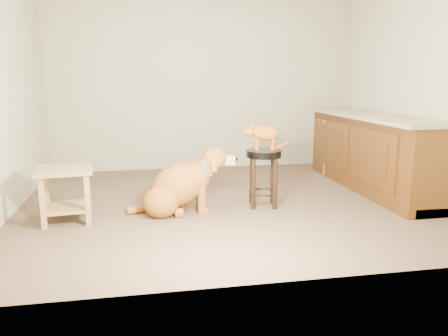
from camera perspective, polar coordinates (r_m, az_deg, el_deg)
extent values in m
cube|color=#4E3C2B|center=(4.94, 0.28, -4.52)|extent=(4.50, 4.00, 0.01)
cube|color=#AAA589|center=(6.72, -2.96, 10.98)|extent=(4.50, 0.04, 2.60)
cube|color=#AAA589|center=(2.81, 8.09, 9.95)|extent=(4.50, 0.04, 2.60)
cube|color=#AAA589|center=(4.86, -27.17, 9.48)|extent=(0.04, 4.00, 2.60)
cube|color=#AAA589|center=(5.62, 23.81, 9.89)|extent=(0.04, 4.00, 2.60)
cube|color=#4C2A0D|center=(5.79, 19.01, 1.80)|extent=(0.60, 2.50, 0.90)
cube|color=gray|center=(5.72, 19.06, 6.44)|extent=(0.70, 2.56, 0.04)
cube|color=black|center=(5.89, 19.09, -2.02)|extent=(0.52, 2.50, 0.10)
cube|color=#4C2A0D|center=(5.16, 19.00, 1.23)|extent=(0.02, 0.90, 0.62)
cube|color=#4C2A0D|center=(6.13, 13.99, 3.08)|extent=(0.02, 0.90, 0.62)
cube|color=#3F210A|center=(5.16, 18.88, 1.22)|extent=(0.02, 0.60, 0.40)
cube|color=#3F210A|center=(6.12, 13.89, 3.08)|extent=(0.02, 0.60, 0.40)
cylinder|color=black|center=(4.89, 6.35, -1.46)|extent=(0.05, 0.05, 0.55)
cylinder|color=black|center=(4.87, 3.64, -1.47)|extent=(0.05, 0.05, 0.55)
cylinder|color=black|center=(4.67, 6.70, -2.11)|extent=(0.05, 0.05, 0.55)
cylinder|color=black|center=(4.64, 3.85, -2.12)|extent=(0.05, 0.05, 0.55)
torus|color=black|center=(4.79, 5.11, -3.13)|extent=(0.37, 0.37, 0.03)
cylinder|color=black|center=(4.70, 5.20, 1.91)|extent=(0.38, 0.38, 0.07)
cube|color=brown|center=(6.83, 15.03, 2.83)|extent=(0.05, 0.05, 0.75)
cube|color=brown|center=(6.72, 12.26, 2.83)|extent=(0.05, 0.05, 0.75)
cube|color=brown|center=(6.51, 16.04, 2.36)|extent=(0.05, 0.05, 0.75)
cube|color=brown|center=(6.40, 13.15, 2.35)|extent=(0.05, 0.05, 0.75)
cube|color=brown|center=(6.56, 14.29, 6.03)|extent=(0.47, 0.47, 0.04)
cube|color=olive|center=(4.71, -17.40, -2.77)|extent=(0.05, 0.05, 0.49)
cube|color=olive|center=(4.73, -22.19, -3.04)|extent=(0.05, 0.05, 0.49)
cube|color=olive|center=(4.33, -17.39, -4.03)|extent=(0.05, 0.05, 0.49)
cube|color=olive|center=(4.35, -22.61, -4.32)|extent=(0.05, 0.05, 0.49)
cube|color=olive|center=(4.47, -20.14, -0.21)|extent=(0.57, 0.57, 0.04)
cube|color=olive|center=(4.56, -19.81, -4.84)|extent=(0.48, 0.48, 0.03)
ellipsoid|color=brown|center=(4.69, -8.25, -3.57)|extent=(0.37, 0.31, 0.33)
ellipsoid|color=brown|center=(4.43, -8.21, -4.48)|extent=(0.37, 0.31, 0.33)
cylinder|color=brown|center=(4.75, -6.08, -4.77)|extent=(0.09, 0.11, 0.10)
cylinder|color=brown|center=(4.45, -5.89, -5.89)|extent=(0.09, 0.11, 0.10)
ellipsoid|color=brown|center=(4.53, -6.05, -2.30)|extent=(0.77, 0.42, 0.68)
ellipsoid|color=brown|center=(4.52, -3.58, -1.20)|extent=(0.29, 0.32, 0.34)
cylinder|color=brown|center=(4.66, -3.15, -3.05)|extent=(0.09, 0.09, 0.39)
cylinder|color=brown|center=(4.48, -2.92, -3.65)|extent=(0.09, 0.09, 0.39)
sphere|color=brown|center=(4.71, -2.75, -5.04)|extent=(0.10, 0.10, 0.10)
sphere|color=brown|center=(4.53, -2.51, -5.72)|extent=(0.10, 0.10, 0.10)
cylinder|color=brown|center=(4.51, -2.55, 0.11)|extent=(0.25, 0.18, 0.25)
ellipsoid|color=brown|center=(4.50, -1.25, 1.31)|extent=(0.26, 0.23, 0.24)
cube|color=tan|center=(4.53, 0.44, 1.10)|extent=(0.17, 0.09, 0.11)
sphere|color=black|center=(4.54, 1.41, 1.19)|extent=(0.06, 0.06, 0.06)
cube|color=brown|center=(4.61, -1.68, 1.17)|extent=(0.05, 0.06, 0.18)
cube|color=brown|center=(4.40, -1.34, 0.66)|extent=(0.05, 0.06, 0.18)
torus|color=#0D656C|center=(4.51, -2.55, -0.02)|extent=(0.14, 0.23, 0.21)
cylinder|color=#D8BF4C|center=(4.53, -1.89, -0.89)|extent=(0.01, 0.05, 0.05)
cylinder|color=brown|center=(4.65, -10.76, -5.33)|extent=(0.32, 0.17, 0.07)
ellipsoid|color=#8E440E|center=(4.67, 5.45, 4.55)|extent=(0.33, 0.20, 0.20)
cylinder|color=#8E440E|center=(4.72, 4.25, 3.15)|extent=(0.03, 0.03, 0.12)
sphere|color=#8E440E|center=(4.73, 4.24, 2.59)|extent=(0.04, 0.04, 0.04)
cylinder|color=#8E440E|center=(4.64, 4.34, 3.00)|extent=(0.03, 0.03, 0.12)
sphere|color=#8E440E|center=(4.65, 4.33, 2.43)|extent=(0.04, 0.04, 0.04)
cylinder|color=#8E440E|center=(4.74, 6.29, 3.15)|extent=(0.03, 0.03, 0.12)
sphere|color=#8E440E|center=(4.74, 6.28, 2.59)|extent=(0.04, 0.04, 0.04)
cylinder|color=#8E440E|center=(4.66, 6.41, 2.99)|extent=(0.03, 0.03, 0.12)
sphere|color=#8E440E|center=(4.66, 6.40, 2.42)|extent=(0.04, 0.04, 0.04)
sphere|color=#8E440E|center=(4.65, 3.44, 4.80)|extent=(0.11, 0.11, 0.11)
sphere|color=#8E440E|center=(4.65, 2.85, 4.67)|extent=(0.04, 0.04, 0.04)
sphere|color=brown|center=(4.65, 2.63, 4.67)|extent=(0.02, 0.02, 0.02)
cone|color=#8E440E|center=(4.68, 3.56, 5.59)|extent=(0.06, 0.06, 0.05)
cone|color=#C66B60|center=(4.68, 3.53, 5.55)|extent=(0.03, 0.03, 0.03)
cone|color=#8E440E|center=(4.61, 3.62, 5.50)|extent=(0.06, 0.06, 0.05)
cone|color=#C66B60|center=(4.61, 3.59, 5.46)|extent=(0.03, 0.03, 0.03)
cylinder|color=#8E440E|center=(4.76, 7.26, 2.76)|extent=(0.24, 0.09, 0.11)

